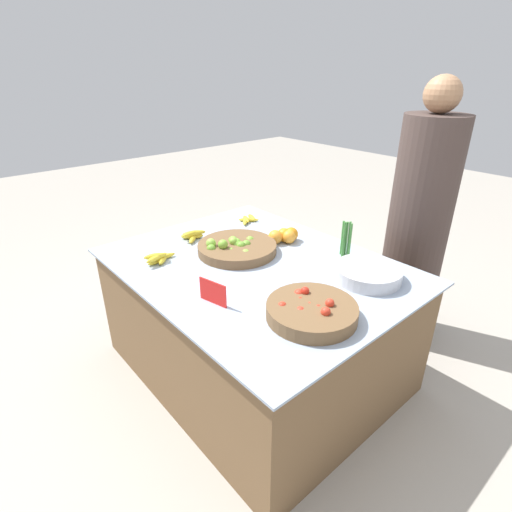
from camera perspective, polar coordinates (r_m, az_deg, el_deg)
The scene contains 12 objects.
ground_plane at distance 2.48m, azimuth 0.00°, elevation -15.49°, with size 12.00×12.00×0.00m, color #ADA599.
market_table at distance 2.27m, azimuth 0.00°, elevation -8.96°, with size 1.55×1.20×0.69m.
lime_bowl at distance 2.22m, azimuth -2.78°, elevation 1.22°, with size 0.44×0.44×0.10m.
tomato_basket at distance 1.68m, azimuth 7.90°, elevation -7.75°, with size 0.38×0.38×0.09m.
orange_pile at distance 2.35m, azimuth 4.12°, elevation 2.91°, with size 0.13×0.18×0.08m.
metal_bowl at distance 2.02m, azimuth 15.70°, elevation -2.39°, with size 0.32×0.32×0.07m.
price_sign at distance 1.75m, azimuth -6.18°, elevation -5.17°, with size 0.15×0.04×0.11m.
veg_bundle at distance 2.21m, azimuth 12.68°, elevation 2.35°, with size 0.06×0.05×0.20m.
banana_bunch_middle_right at distance 2.17m, azimuth -13.69°, elevation -0.29°, with size 0.10×0.19×0.06m.
banana_bunch_back_center at distance 2.42m, azimuth -9.07°, elevation 2.94°, with size 0.15×0.15×0.06m.
banana_bunch_middle_left at distance 2.68m, azimuth -1.18°, elevation 5.26°, with size 0.14×0.16×0.03m.
vendor_person at distance 2.62m, azimuth 22.04°, elevation 3.58°, with size 0.36×0.36×1.59m.
Camera 1 is at (1.41, -1.23, 1.64)m, focal length 28.00 mm.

